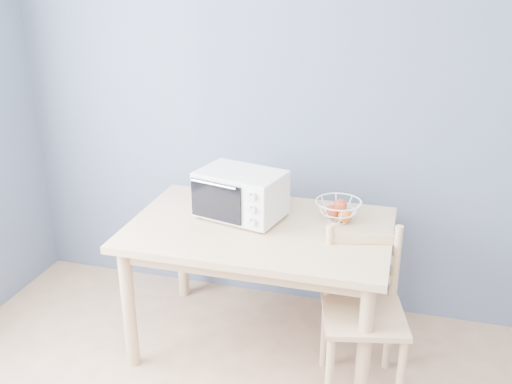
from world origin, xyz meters
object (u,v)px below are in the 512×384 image
(fruit_basket, at_px, (339,210))
(dining_chair, at_px, (362,314))
(dining_table, at_px, (260,243))
(toaster_oven, at_px, (238,193))

(fruit_basket, bearing_deg, dining_chair, -63.02)
(dining_table, bearing_deg, fruit_basket, 24.48)
(toaster_oven, xyz_separation_m, fruit_basket, (0.55, 0.10, -0.08))
(fruit_basket, bearing_deg, dining_table, -155.52)
(toaster_oven, bearing_deg, fruit_basket, 23.91)
(fruit_basket, xyz_separation_m, dining_chair, (0.19, -0.38, -0.39))
(dining_table, xyz_separation_m, toaster_oven, (-0.15, 0.08, 0.24))
(dining_table, relative_size, fruit_basket, 4.49)
(toaster_oven, bearing_deg, dining_table, -16.03)
(dining_table, xyz_separation_m, fruit_basket, (0.40, 0.18, 0.17))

